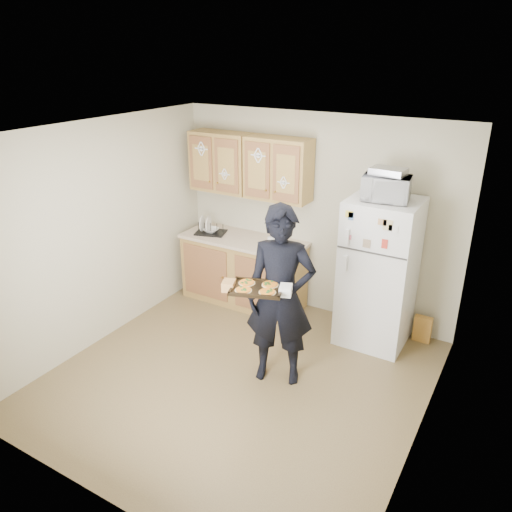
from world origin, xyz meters
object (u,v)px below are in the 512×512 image
(microwave, at_px, (386,188))
(dish_rack, at_px, (211,228))
(baking_tray, at_px, (257,289))
(person, at_px, (280,297))
(refrigerator, at_px, (378,273))

(microwave, xyz_separation_m, dish_rack, (-2.28, 0.05, -0.86))
(baking_tray, bearing_deg, person, 50.44)
(person, distance_m, microwave, 1.58)
(microwave, distance_m, dish_rack, 2.44)
(person, relative_size, microwave, 3.87)
(baking_tray, height_order, microwave, microwave)
(microwave, height_order, dish_rack, microwave)
(baking_tray, distance_m, dish_rack, 2.16)
(refrigerator, height_order, person, person)
(baking_tray, bearing_deg, refrigerator, 44.62)
(refrigerator, distance_m, microwave, 0.98)
(dish_rack, bearing_deg, baking_tray, -43.33)
(refrigerator, distance_m, baking_tray, 1.66)
(refrigerator, relative_size, baking_tray, 3.58)
(microwave, bearing_deg, person, -126.56)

